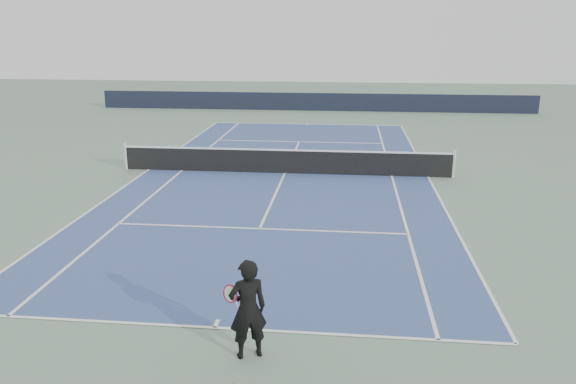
# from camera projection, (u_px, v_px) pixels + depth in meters

# --- Properties ---
(ground) EXTENTS (80.00, 80.00, 0.00)m
(ground) POSITION_uv_depth(u_px,v_px,m) (285.00, 173.00, 21.87)
(ground) COLOR slate
(court_surface) EXTENTS (10.97, 23.77, 0.01)m
(court_surface) POSITION_uv_depth(u_px,v_px,m) (285.00, 173.00, 21.87)
(court_surface) COLOR #374D82
(court_surface) RESTS_ON ground
(tennis_net) EXTENTS (12.90, 0.10, 1.07)m
(tennis_net) POSITION_uv_depth(u_px,v_px,m) (285.00, 161.00, 21.73)
(tennis_net) COLOR silver
(tennis_net) RESTS_ON ground
(windscreen_far) EXTENTS (30.00, 0.25, 1.20)m
(windscreen_far) POSITION_uv_depth(u_px,v_px,m) (314.00, 102.00, 38.79)
(windscreen_far) COLOR black
(windscreen_far) RESTS_ON ground
(tennis_player) EXTENTS (0.85, 0.71, 1.78)m
(tennis_player) POSITION_uv_depth(u_px,v_px,m) (248.00, 309.00, 9.39)
(tennis_player) COLOR black
(tennis_player) RESTS_ON ground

